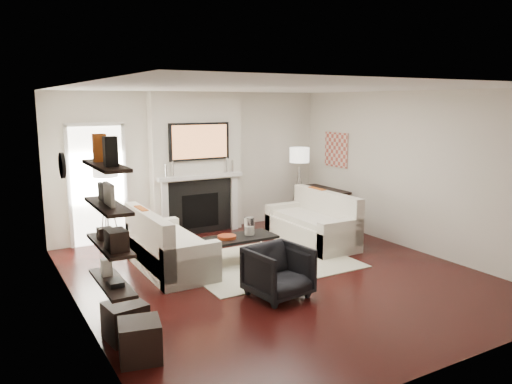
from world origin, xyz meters
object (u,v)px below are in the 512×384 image
armchair (278,269)px  lamp_right_shade (299,155)px  loveseat_left_base (171,256)px  loveseat_right_base (311,232)px  coffee_table (241,238)px  ottoman_near (125,321)px  lamp_left_shade (105,168)px

armchair → lamp_right_shade: size_ratio=1.85×
loveseat_left_base → loveseat_right_base: (2.68, 0.07, 0.00)m
loveseat_left_base → coffee_table: bearing=-10.9°
loveseat_left_base → armchair: 1.91m
ottoman_near → armchair: bearing=4.9°
lamp_right_shade → ottoman_near: (-4.52, -3.25, -1.25)m
loveseat_left_base → coffee_table: 1.13m
coffee_table → armchair: bearing=-99.8°
loveseat_right_base → coffee_table: 1.61m
lamp_left_shade → armchair: bearing=-64.7°
loveseat_right_base → coffee_table: (-1.58, -0.28, 0.19)m
loveseat_right_base → armchair: bearing=-135.9°
lamp_right_shade → lamp_left_shade: bearing=-179.5°
armchair → lamp_left_shade: bearing=108.1°
loveseat_right_base → lamp_right_shade: 1.90m
coffee_table → lamp_right_shade: lamp_right_shade is taller
lamp_right_shade → coffee_table: bearing=-144.4°
loveseat_left_base → lamp_right_shade: 3.78m
loveseat_left_base → lamp_right_shade: (3.30, 1.37, 1.24)m
loveseat_right_base → ottoman_near: 4.36m
loveseat_right_base → armchair: (-1.84, -1.78, 0.16)m
loveseat_right_base → lamp_left_shade: size_ratio=4.50×
loveseat_left_base → lamp_left_shade: 1.92m
lamp_left_shade → ottoman_near: bearing=-100.9°
armchair → ottoman_near: armchair is taller
loveseat_left_base → lamp_right_shade: bearing=22.5°
armchair → loveseat_right_base: bearing=37.0°
loveseat_left_base → loveseat_right_base: same height
coffee_table → ottoman_near: coffee_table is taller
loveseat_left_base → lamp_left_shade: (-0.60, 1.33, 1.24)m
loveseat_right_base → ottoman_near: bearing=-153.3°
loveseat_left_base → ottoman_near: bearing=-122.8°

